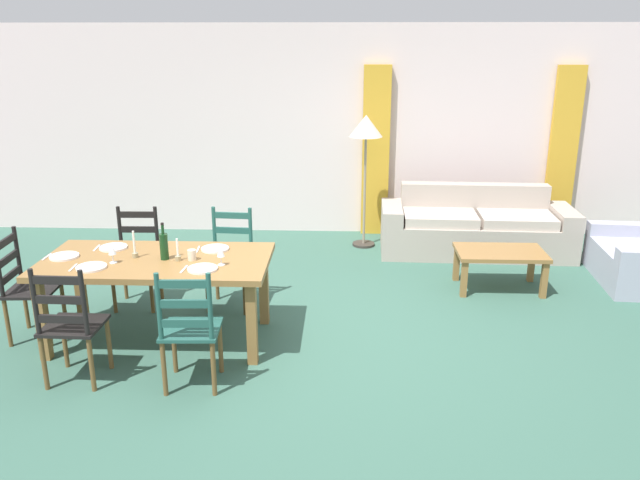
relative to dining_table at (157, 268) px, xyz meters
The scene contains 29 objects.
ground_plane 1.52m from the dining_table, ahead, with size 9.60×9.60×0.02m, color #355B4C.
wall_far 3.72m from the dining_table, 68.24° to the left, with size 9.60×0.16×2.70m, color silver.
curtain_panel_left 3.83m from the dining_table, 58.79° to the left, with size 0.35×0.08×2.20m, color gold.
curtain_panel_right 5.47m from the dining_table, 36.66° to the left, with size 0.35×0.08×2.20m, color gold.
dining_table is the anchor object (origin of this frame).
dining_chair_near_left 0.88m from the dining_table, 121.80° to the right, with size 0.43×0.41×0.96m.
dining_chair_near_right 0.91m from the dining_table, 59.39° to the right, with size 0.44×0.42×0.96m.
dining_chair_far_left 0.91m from the dining_table, 119.19° to the left, with size 0.43×0.41×0.96m.
dining_chair_far_right 0.94m from the dining_table, 58.64° to the left, with size 0.45×0.43×0.96m.
dining_chair_head_west 1.17m from the dining_table, behind, with size 0.42×0.44×0.96m.
dinner_plate_near_left 0.52m from the dining_table, 150.95° to the right, with size 0.24×0.24×0.02m, color white.
fork_near_left 0.66m from the dining_table, 157.38° to the right, with size 0.02×0.17×0.01m, color silver.
dinner_plate_near_right 0.52m from the dining_table, 29.05° to the right, with size 0.24×0.24×0.02m, color white.
fork_near_right 0.40m from the dining_table, 39.81° to the right, with size 0.02×0.17×0.01m, color silver.
dinner_plate_far_left 0.52m from the dining_table, 150.95° to the left, with size 0.24×0.24×0.02m, color white.
fork_far_left 0.66m from the dining_table, 157.38° to the left, with size 0.02×0.17×0.01m, color silver.
dinner_plate_far_right 0.52m from the dining_table, 29.05° to the left, with size 0.24×0.24×0.02m, color white.
fork_far_right 0.40m from the dining_table, 39.81° to the left, with size 0.02×0.17×0.01m, color silver.
dinner_plate_head_west 0.79m from the dining_table, behind, with size 0.24×0.24×0.02m, color white.
fork_head_west 0.93m from the dining_table, behind, with size 0.02×0.17×0.01m, color silver.
wine_bottle 0.22m from the dining_table, ahead, with size 0.07×0.07×0.32m.
wine_glass_near_left 0.39m from the dining_table, 159.25° to the right, with size 0.06×0.06×0.16m.
wine_glass_near_right 0.63m from the dining_table, 13.33° to the right, with size 0.06×0.06×0.16m.
coffee_cup_primary 0.34m from the dining_table, ahead, with size 0.07×0.07×0.09m, color beige.
candle_tall 0.24m from the dining_table, behind, with size 0.05×0.05×0.23m.
candle_short 0.25m from the dining_table, 11.31° to the right, with size 0.05×0.05×0.19m.
couch 4.07m from the dining_table, 38.50° to the left, with size 2.31×0.88×0.80m.
coffee_table 3.46m from the dining_table, 22.29° to the left, with size 0.90×0.56×0.42m.
standing_lamp 3.35m from the dining_table, 56.08° to the left, with size 0.40×0.40×1.64m.
Camera 1 is at (0.22, -5.00, 2.50)m, focal length 35.33 mm.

